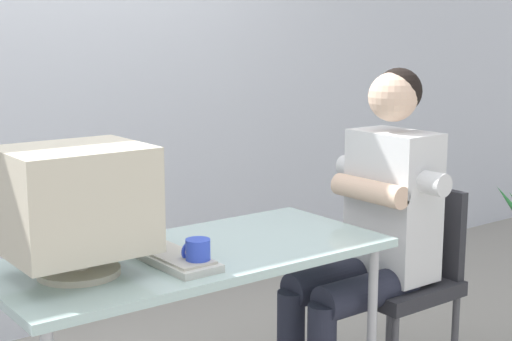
% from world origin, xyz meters
% --- Properties ---
extents(wall_back, '(8.00, 0.10, 3.00)m').
position_xyz_m(wall_back, '(0.30, 1.40, 1.50)').
color(wall_back, silver).
rests_on(wall_back, ground_plane).
extents(desk, '(1.36, 0.62, 0.74)m').
position_xyz_m(desk, '(0.00, 0.00, 0.68)').
color(desk, '#B7B7BC').
rests_on(desk, ground_plane).
extents(crt_monitor, '(0.43, 0.35, 0.40)m').
position_xyz_m(crt_monitor, '(-0.41, 0.00, 0.97)').
color(crt_monitor, beige).
rests_on(crt_monitor, desk).
extents(keyboard, '(0.16, 0.45, 0.03)m').
position_xyz_m(keyboard, '(-0.12, -0.03, 0.75)').
color(keyboard, silver).
rests_on(keyboard, desk).
extents(office_chair, '(0.43, 0.43, 0.83)m').
position_xyz_m(office_chair, '(1.01, -0.05, 0.48)').
color(office_chair, '#4C4C51').
rests_on(office_chair, ground_plane).
extents(person_seated, '(0.75, 0.55, 1.33)m').
position_xyz_m(person_seated, '(0.81, -0.05, 0.71)').
color(person_seated, silver).
rests_on(person_seated, ground_plane).
extents(desk_mug, '(0.08, 0.09, 0.10)m').
position_xyz_m(desk_mug, '(-0.09, -0.17, 0.79)').
color(desk_mug, blue).
rests_on(desk_mug, desk).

